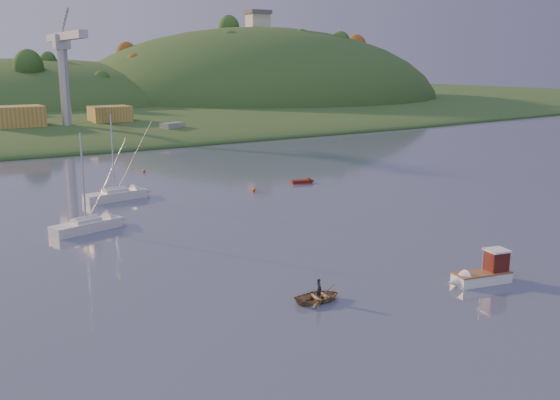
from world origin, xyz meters
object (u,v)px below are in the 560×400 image
fishing_boat (478,274)px  canoe (319,296)px  sailboat_near (86,225)px  sailboat_far (115,194)px  red_tender (306,181)px

fishing_boat → canoe: fishing_boat is taller
sailboat_near → fishing_boat: bearing=-71.5°
fishing_boat → sailboat_far: bearing=-60.9°
fishing_boat → sailboat_near: size_ratio=0.56×
canoe → red_tender: 44.27m
sailboat_near → sailboat_far: size_ratio=0.94×
sailboat_far → red_tender: size_ratio=2.96×
fishing_boat → sailboat_far: (-14.13, 43.82, -0.05)m
sailboat_far → canoe: size_ratio=2.99×
sailboat_far → red_tender: 26.24m
fishing_boat → canoe: bearing=-4.5°
sailboat_near → sailboat_far: bearing=45.8°
sailboat_near → red_tender: size_ratio=2.79×
fishing_boat → sailboat_near: sailboat_near is taller
fishing_boat → red_tender: size_ratio=1.56×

